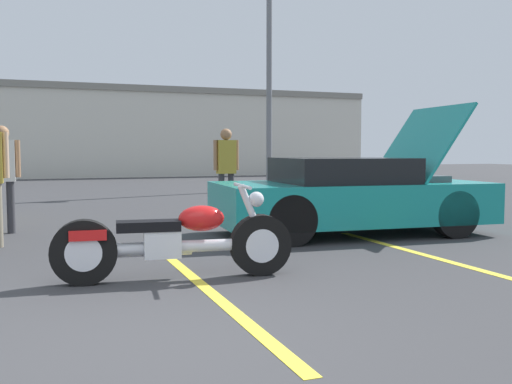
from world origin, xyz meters
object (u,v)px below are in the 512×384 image
light_pole (272,63)px  motorcycle (175,242)px  show_car_hood_open (352,196)px  spectator_near_motorcycle (226,164)px  spectator_midground (3,170)px

light_pole → motorcycle: bearing=-116.3°
motorcycle → show_car_hood_open: (3.26, 2.12, 0.21)m
light_pole → show_car_hood_open: 10.50m
light_pole → show_car_hood_open: (-2.53, -9.57, -3.51)m
spectator_near_motorcycle → light_pole: bearing=61.0°
light_pole → spectator_near_motorcycle: 8.02m
light_pole → show_car_hood_open: size_ratio=1.75×
spectator_near_motorcycle → spectator_midground: 4.16m
show_car_hood_open → spectator_midground: 5.43m
show_car_hood_open → spectator_near_motorcycle: 3.30m
spectator_near_motorcycle → spectator_midground: (-3.99, -1.16, -0.03)m
show_car_hood_open → light_pole: bearing=79.2°
show_car_hood_open → spectator_midground: bearing=163.1°
light_pole → show_car_hood_open: bearing=-104.8°
spectator_near_motorcycle → spectator_midground: spectator_near_motorcycle is taller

